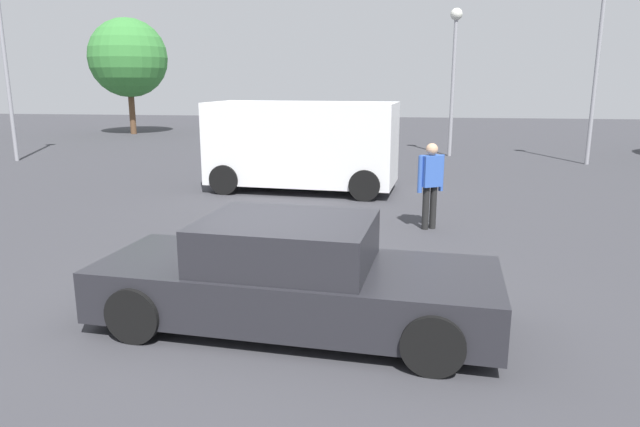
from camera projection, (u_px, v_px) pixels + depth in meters
The scene contains 8 objects.
ground_plane at pixel (270, 314), 7.07m from camera, with size 80.00×80.00×0.00m, color #38383D.
sedan_foreground at pixel (293, 278), 6.62m from camera, with size 4.76×2.15×1.29m.
dog at pixel (278, 235), 9.77m from camera, with size 0.68×0.28×0.40m.
van_white at pixel (303, 144), 14.81m from camera, with size 4.97×2.61×2.30m.
pedestrian at pixel (431, 178), 10.91m from camera, with size 0.50×0.41×1.68m.
light_post_mid at pixel (454, 55), 21.13m from camera, with size 0.44×0.44×5.44m.
light_post_far at pixel (599, 43), 18.84m from camera, with size 0.44×0.44×5.94m.
tree_back_left at pixel (128, 58), 30.24m from camera, with size 4.13×4.13×6.10m.
Camera 1 is at (1.56, -6.44, 2.83)m, focal length 31.87 mm.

